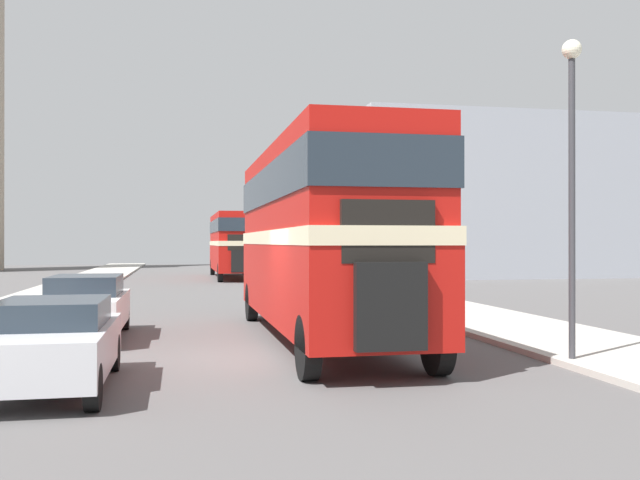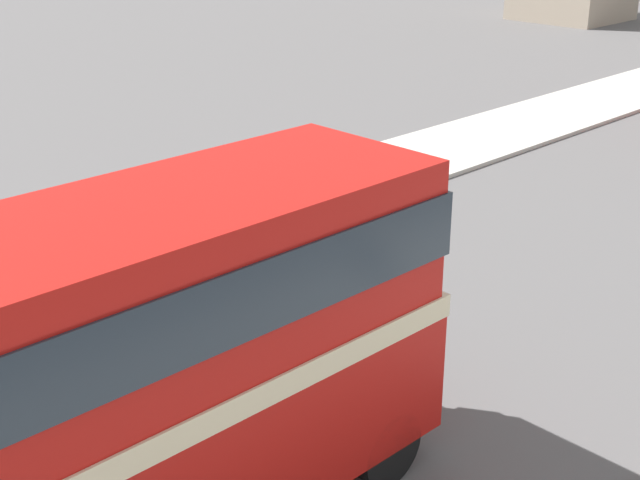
{
  "view_description": "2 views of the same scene",
  "coord_description": "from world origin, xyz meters",
  "views": [
    {
      "loc": [
        -1.78,
        -13.83,
        2.26
      ],
      "look_at": [
        1.42,
        2.18,
        2.31
      ],
      "focal_mm": 40.0,
      "sensor_mm": 36.0,
      "label": 1
    },
    {
      "loc": [
        9.05,
        -0.91,
        7.58
      ],
      "look_at": [
        0.0,
        7.85,
        2.43
      ],
      "focal_mm": 50.0,
      "sensor_mm": 36.0,
      "label": 2
    }
  ],
  "objects": [
    {
      "name": "double_decker_bus",
      "position": [
        1.42,
        2.15,
        2.6
      ],
      "size": [
        2.53,
        11.09,
        4.37
      ],
      "color": "#B2140F",
      "rests_on": "ground_plane"
    },
    {
      "name": "shop_building_block",
      "position": [
        18.79,
        31.11,
        5.17
      ],
      "size": [
        19.39,
        10.63,
        10.35
      ],
      "color": "#999EA8",
      "rests_on": "ground_plane"
    },
    {
      "name": "street_lamp",
      "position": [
        5.32,
        -1.92,
        3.96
      ],
      "size": [
        0.36,
        0.36,
        5.86
      ],
      "color": "#38383D",
      "rests_on": "sidewalk_right"
    },
    {
      "name": "ground_plane",
      "position": [
        0.0,
        0.0,
        0.0
      ],
      "size": [
        120.0,
        120.0,
        0.0
      ],
      "primitive_type": "plane",
      "color": "#565454"
    },
    {
      "name": "pedestrian_walking",
      "position": [
        7.11,
        11.07,
        1.14
      ],
      "size": [
        0.37,
        0.37,
        1.81
      ],
      "color": "#282833",
      "rests_on": "sidewalk_right"
    },
    {
      "name": "bus_distant",
      "position": [
        1.67,
        31.14,
        2.39
      ],
      "size": [
        2.52,
        11.04,
        4.0
      ],
      "color": "#B2140F",
      "rests_on": "ground_plane"
    },
    {
      "name": "car_parked_near",
      "position": [
        -3.68,
        -2.38,
        0.72
      ],
      "size": [
        1.77,
        3.93,
        1.37
      ],
      "color": "silver",
      "rests_on": "ground_plane"
    },
    {
      "name": "sidewalk_right",
      "position": [
        6.75,
        0.0,
        0.06
      ],
      "size": [
        3.5,
        120.0,
        0.12
      ],
      "color": "#B7B2A8",
      "rests_on": "ground_plane"
    },
    {
      "name": "car_parked_mid",
      "position": [
        -3.89,
        3.49,
        0.77
      ],
      "size": [
        1.75,
        4.32,
        1.47
      ],
      "color": "white",
      "rests_on": "ground_plane"
    }
  ]
}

